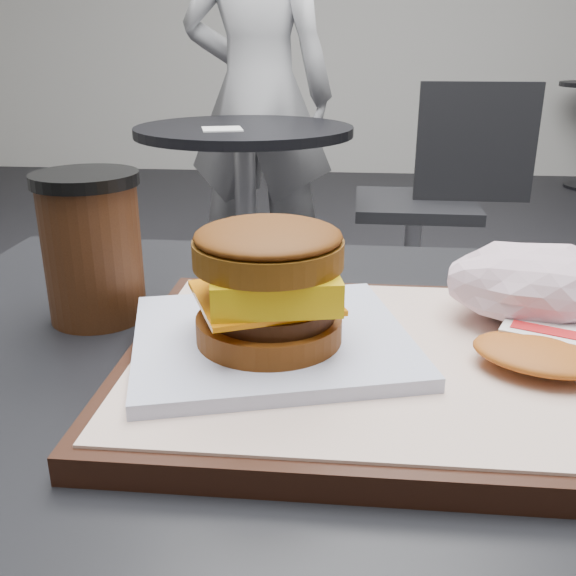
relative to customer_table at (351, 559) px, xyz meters
The scene contains 10 objects.
customer_table is the anchor object (origin of this frame).
serving_tray 0.20m from the customer_table, 37.27° to the right, with size 0.38×0.28×0.02m.
breakfast_sandwich 0.25m from the customer_table, 158.32° to the right, with size 0.23×0.21×0.09m.
hash_brown 0.25m from the customer_table, ahead, with size 0.13×0.12×0.02m.
crumpled_wrapper 0.27m from the customer_table, 18.73° to the left, with size 0.13×0.10×0.06m, color silver, non-canonical shape.
coffee_cup 0.34m from the customer_table, 163.56° to the left, with size 0.09×0.09×0.13m.
neighbor_table 1.69m from the customer_table, 101.98° to the left, with size 0.70×0.70×0.75m.
napkin 1.61m from the customer_table, 104.53° to the left, with size 0.12×0.12×0.00m, color white.
neighbor_chair 1.87m from the customer_table, 80.86° to the left, with size 0.60×0.43×0.88m.
patron 2.19m from the customer_table, 99.84° to the left, with size 0.59×0.39×1.62m, color #B7B8BC.
Camera 1 is at (-0.01, -0.43, 0.99)m, focal length 40.00 mm.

